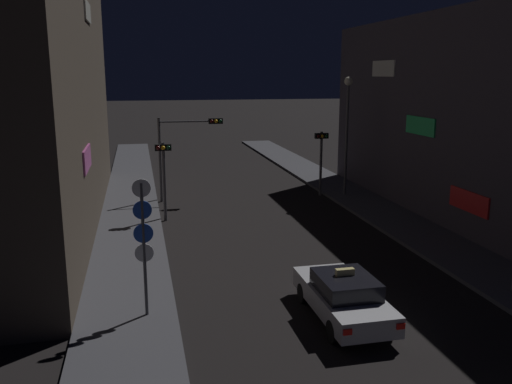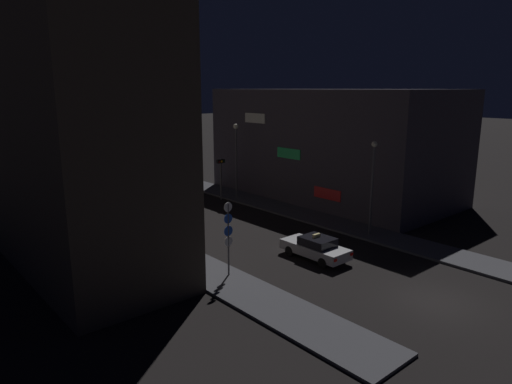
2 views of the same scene
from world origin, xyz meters
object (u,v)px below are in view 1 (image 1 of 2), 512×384
object	(u,v)px
traffic_light_left_kerb	(164,165)
street_lamp_far_block	(347,115)
traffic_light_overhead	(185,140)
traffic_light_right_kerb	(321,150)
taxi	(343,296)
sign_pole_left	(144,237)

from	to	relation	value
traffic_light_left_kerb	street_lamp_far_block	world-z (taller)	street_lamp_far_block
traffic_light_overhead	traffic_light_right_kerb	xyz separation A→B (m)	(8.11, -0.41, -0.76)
taxi	sign_pole_left	world-z (taller)	sign_pole_left
taxi	traffic_light_overhead	distance (m)	17.24
taxi	sign_pole_left	distance (m)	6.19
traffic_light_left_kerb	taxi	bearing A→B (deg)	-69.59
traffic_light_overhead	traffic_light_left_kerb	bearing A→B (deg)	-108.55
traffic_light_overhead	sign_pole_left	world-z (taller)	traffic_light_overhead
taxi	traffic_light_overhead	xyz separation A→B (m)	(-3.20, 16.71, 2.80)
traffic_light_left_kerb	traffic_light_right_kerb	distance (m)	10.29
traffic_light_overhead	traffic_light_right_kerb	distance (m)	8.15
taxi	sign_pole_left	bearing A→B (deg)	167.95
traffic_light_left_kerb	sign_pole_left	xyz separation A→B (m)	(-1.15, -11.21, -0.24)
taxi	sign_pole_left	xyz separation A→B (m)	(-5.78, 1.23, 1.86)
taxi	street_lamp_far_block	bearing A→B (deg)	68.30
taxi	traffic_light_overhead	world-z (taller)	traffic_light_overhead
traffic_light_right_kerb	street_lamp_far_block	world-z (taller)	street_lamp_far_block
traffic_light_overhead	sign_pole_left	distance (m)	15.72
traffic_light_left_kerb	traffic_light_right_kerb	size ratio (longest dim) A/B	1.02
traffic_light_left_kerb	sign_pole_left	bearing A→B (deg)	-95.85
street_lamp_far_block	traffic_light_left_kerb	bearing A→B (deg)	-163.68
traffic_light_right_kerb	traffic_light_overhead	bearing A→B (deg)	177.13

